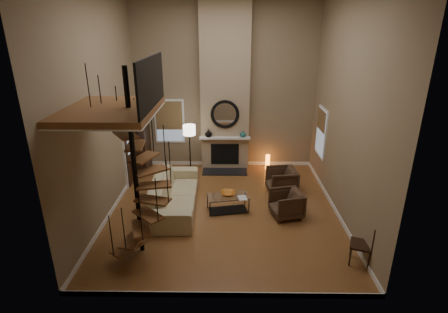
{
  "coord_description": "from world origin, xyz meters",
  "views": [
    {
      "loc": [
        0.11,
        -8.36,
        4.75
      ],
      "look_at": [
        0.0,
        0.4,
        1.4
      ],
      "focal_mm": 28.1,
      "sensor_mm": 36.0,
      "label": 1
    }
  ],
  "objects_px": {
    "sofa": "(174,193)",
    "side_chair": "(366,242)",
    "armchair_near": "(284,181)",
    "armchair_far": "(289,204)",
    "coffee_table": "(228,201)",
    "hutch": "(142,143)",
    "accent_lamp": "(268,162)",
    "floor_lamp": "(189,134)"
  },
  "relations": [
    {
      "from": "armchair_far",
      "to": "coffee_table",
      "type": "height_order",
      "value": "armchair_far"
    },
    {
      "from": "floor_lamp",
      "to": "hutch",
      "type": "bearing_deg",
      "value": 165.74
    },
    {
      "from": "hutch",
      "to": "sofa",
      "type": "distance_m",
      "value": 3.01
    },
    {
      "from": "hutch",
      "to": "armchair_near",
      "type": "relative_size",
      "value": 2.41
    },
    {
      "from": "hutch",
      "to": "side_chair",
      "type": "distance_m",
      "value": 7.66
    },
    {
      "from": "armchair_near",
      "to": "side_chair",
      "type": "bearing_deg",
      "value": 12.39
    },
    {
      "from": "hutch",
      "to": "accent_lamp",
      "type": "distance_m",
      "value": 4.35
    },
    {
      "from": "hutch",
      "to": "coffee_table",
      "type": "bearing_deg",
      "value": -44.14
    },
    {
      "from": "armchair_near",
      "to": "armchair_far",
      "type": "relative_size",
      "value": 1.1
    },
    {
      "from": "hutch",
      "to": "sofa",
      "type": "height_order",
      "value": "hutch"
    },
    {
      "from": "sofa",
      "to": "armchair_far",
      "type": "distance_m",
      "value": 3.11
    },
    {
      "from": "sofa",
      "to": "coffee_table",
      "type": "xyz_separation_m",
      "value": [
        1.49,
        -0.26,
        -0.11
      ]
    },
    {
      "from": "armchair_near",
      "to": "coffee_table",
      "type": "xyz_separation_m",
      "value": [
        -1.67,
        -1.18,
        -0.07
      ]
    },
    {
      "from": "armchair_near",
      "to": "armchair_far",
      "type": "height_order",
      "value": "armchair_near"
    },
    {
      "from": "sofa",
      "to": "floor_lamp",
      "type": "height_order",
      "value": "floor_lamp"
    },
    {
      "from": "armchair_far",
      "to": "side_chair",
      "type": "xyz_separation_m",
      "value": [
        1.26,
        -1.96,
        0.17
      ]
    },
    {
      "from": "armchair_far",
      "to": "floor_lamp",
      "type": "xyz_separation_m",
      "value": [
        -2.84,
        2.64,
        1.06
      ]
    },
    {
      "from": "coffee_table",
      "to": "accent_lamp",
      "type": "distance_m",
      "value": 3.24
    },
    {
      "from": "sofa",
      "to": "coffee_table",
      "type": "height_order",
      "value": "sofa"
    },
    {
      "from": "sofa",
      "to": "side_chair",
      "type": "relative_size",
      "value": 3.12
    },
    {
      "from": "sofa",
      "to": "armchair_far",
      "type": "xyz_separation_m",
      "value": [
        3.07,
        -0.48,
        -0.04
      ]
    },
    {
      "from": "armchair_far",
      "to": "floor_lamp",
      "type": "relative_size",
      "value": 0.45
    },
    {
      "from": "armchair_near",
      "to": "side_chair",
      "type": "xyz_separation_m",
      "value": [
        1.18,
        -3.36,
        0.17
      ]
    },
    {
      "from": "armchair_near",
      "to": "hutch",
      "type": "bearing_deg",
      "value": -116.77
    },
    {
      "from": "sofa",
      "to": "accent_lamp",
      "type": "xyz_separation_m",
      "value": [
        2.85,
        2.68,
        -0.15
      ]
    },
    {
      "from": "hutch",
      "to": "accent_lamp",
      "type": "height_order",
      "value": "hutch"
    },
    {
      "from": "sofa",
      "to": "armchair_far",
      "type": "bearing_deg",
      "value": -100.67
    },
    {
      "from": "armchair_near",
      "to": "floor_lamp",
      "type": "distance_m",
      "value": 3.34
    },
    {
      "from": "floor_lamp",
      "to": "accent_lamp",
      "type": "distance_m",
      "value": 2.91
    },
    {
      "from": "coffee_table",
      "to": "accent_lamp",
      "type": "relative_size",
      "value": 2.26
    },
    {
      "from": "armchair_far",
      "to": "accent_lamp",
      "type": "xyz_separation_m",
      "value": [
        -0.23,
        3.16,
        -0.1
      ]
    },
    {
      "from": "sofa",
      "to": "side_chair",
      "type": "height_order",
      "value": "side_chair"
    },
    {
      "from": "hutch",
      "to": "armchair_far",
      "type": "height_order",
      "value": "hutch"
    },
    {
      "from": "armchair_near",
      "to": "accent_lamp",
      "type": "height_order",
      "value": "armchair_near"
    },
    {
      "from": "armchair_near",
      "to": "floor_lamp",
      "type": "xyz_separation_m",
      "value": [
        -2.92,
        1.23,
        1.06
      ]
    },
    {
      "from": "hutch",
      "to": "armchair_far",
      "type": "xyz_separation_m",
      "value": [
        4.51,
        -3.06,
        -0.6
      ]
    },
    {
      "from": "armchair_near",
      "to": "side_chair",
      "type": "relative_size",
      "value": 0.88
    },
    {
      "from": "hutch",
      "to": "side_chair",
      "type": "relative_size",
      "value": 2.13
    },
    {
      "from": "sofa",
      "to": "accent_lamp",
      "type": "height_order",
      "value": "sofa"
    },
    {
      "from": "armchair_far",
      "to": "floor_lamp",
      "type": "distance_m",
      "value": 4.02
    },
    {
      "from": "floor_lamp",
      "to": "armchair_near",
      "type": "bearing_deg",
      "value": -22.84
    },
    {
      "from": "coffee_table",
      "to": "side_chair",
      "type": "height_order",
      "value": "side_chair"
    }
  ]
}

